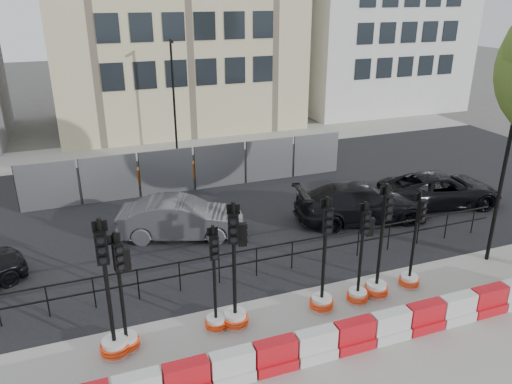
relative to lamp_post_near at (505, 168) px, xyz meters
name	(u,v)px	position (x,y,z in m)	size (l,w,h in m)	color
ground	(271,297)	(-7.50, 0.52, -3.22)	(120.00, 120.00, 0.00)	#51514C
sidewalk_near	(319,363)	(-7.50, -2.48, -3.21)	(40.00, 6.00, 0.02)	gray
road	(207,206)	(-7.50, 7.52, -3.21)	(40.00, 14.00, 0.03)	black
sidewalk_far	(165,148)	(-7.50, 16.52, -3.21)	(40.00, 4.00, 0.02)	gray
kerb_railing	(257,257)	(-7.50, 1.72, -2.54)	(18.00, 0.04, 1.00)	black
heras_fencing	(190,170)	(-7.51, 10.32, -2.54)	(14.33, 1.72, 2.00)	gray
lamp_post_far	(174,94)	(-7.00, 15.50, 0.00)	(0.12, 0.56, 6.00)	black
lamp_post_near	(505,168)	(0.00, 0.00, 0.00)	(0.12, 0.56, 6.00)	black
barrier_row	(316,346)	(-7.50, -2.28, -2.86)	(15.70, 0.50, 0.80)	red
traffic_signal_a	(113,330)	(-11.99, -0.47, -2.46)	(0.72, 0.72, 3.67)	silver
traffic_signal_b	(125,323)	(-11.68, -0.34, -2.45)	(0.64, 0.64, 3.23)	silver
traffic_signal_c	(216,309)	(-9.41, -0.35, -2.60)	(0.59, 0.59, 3.00)	silver
traffic_signal_d	(235,299)	(-8.90, -0.43, -2.37)	(0.70, 0.70, 3.57)	silver
traffic_signal_e	(322,288)	(-6.43, -0.56, -2.52)	(0.67, 0.67, 3.40)	silver
traffic_signal_f	(359,280)	(-5.30, -0.60, -2.48)	(0.61, 0.61, 3.12)	silver
traffic_signal_g	(378,275)	(-4.63, -0.52, -2.50)	(0.69, 0.69, 3.50)	silver
traffic_signal_h	(411,268)	(-3.43, -0.44, -2.58)	(0.61, 0.61, 3.10)	silver
car_b	(181,218)	(-9.05, 5.23, -2.50)	(4.67, 2.87, 1.45)	#48484D
car_c	(361,203)	(-2.29, 4.15, -2.48)	(5.38, 2.88, 1.48)	black
car_d	(440,190)	(1.57, 4.32, -2.54)	(5.23, 3.09, 1.36)	black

